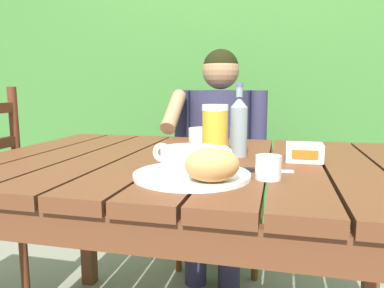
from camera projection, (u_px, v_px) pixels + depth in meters
dining_table at (196, 184)px, 1.20m from camera, size 1.39×0.98×0.76m
hedge_backdrop at (243, 82)px, 2.76m from camera, size 4.13×0.80×2.75m
chair_near_diner at (224, 178)px, 2.14m from camera, size 0.44×0.43×0.96m
person_eating at (218, 144)px, 1.91m from camera, size 0.48×0.47×1.18m
serving_plate at (192, 175)px, 0.94m from camera, size 0.30×0.30×0.01m
soup_bowl at (192, 159)px, 0.93m from camera, size 0.21×0.16×0.07m
bread_roll at (212, 165)px, 0.84m from camera, size 0.15×0.13×0.08m
beer_glass at (215, 132)px, 1.16m from camera, size 0.08×0.08×0.17m
beer_bottle at (239, 126)px, 1.21m from camera, size 0.06×0.06×0.24m
water_glass_small at (268, 167)px, 0.92m from camera, size 0.06×0.06×0.06m
butter_tub at (304, 152)px, 1.14m from camera, size 0.11×0.08×0.06m
table_knife at (261, 170)px, 1.00m from camera, size 0.15×0.04×0.01m
diner_bowl at (206, 135)px, 1.57m from camera, size 0.15×0.15×0.06m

